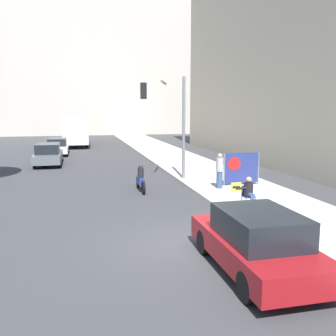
% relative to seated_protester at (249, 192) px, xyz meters
% --- Properties ---
extents(ground_plane, '(160.00, 160.00, 0.00)m').
position_rel_seated_protester_xyz_m(ground_plane, '(-3.13, -2.67, -0.79)').
color(ground_plane, '#38383A').
extents(sidewalk_curb, '(4.35, 90.00, 0.17)m').
position_rel_seated_protester_xyz_m(sidewalk_curb, '(1.17, 12.33, -0.71)').
color(sidewalk_curb, '#B7B2A8').
rests_on(sidewalk_curb, ground_plane).
extents(building_backdrop_far, '(52.00, 12.00, 31.61)m').
position_rel_seated_protester_xyz_m(building_backdrop_far, '(-5.13, 50.90, 15.02)').
color(building_backdrop_far, '#BCB2A3').
rests_on(building_backdrop_far, ground_plane).
extents(building_backdrop_right, '(10.00, 32.00, 17.14)m').
position_rel_seated_protester_xyz_m(building_backdrop_right, '(10.97, 11.36, 7.78)').
color(building_backdrop_right, tan).
rests_on(building_backdrop_right, ground_plane).
extents(seated_protester, '(0.92, 0.77, 1.18)m').
position_rel_seated_protester_xyz_m(seated_protester, '(0.00, 0.00, 0.00)').
color(seated_protester, '#474C56').
rests_on(seated_protester, sidewalk_curb).
extents(jogger_on_sidewalk, '(0.34, 0.34, 1.63)m').
position_rel_seated_protester_xyz_m(jogger_on_sidewalk, '(0.27, 3.67, 0.21)').
color(jogger_on_sidewalk, '#334775').
rests_on(jogger_on_sidewalk, sidewalk_curb).
extents(protest_banner, '(1.85, 0.06, 1.58)m').
position_rel_seated_protester_xyz_m(protest_banner, '(1.57, 4.14, 0.22)').
color(protest_banner, slate).
rests_on(protest_banner, sidewalk_curb).
extents(traffic_light_pole, '(2.28, 2.04, 5.33)m').
position_rel_seated_protester_xyz_m(traffic_light_pole, '(-1.43, 6.85, 2.94)').
color(traffic_light_pole, slate).
rests_on(traffic_light_pole, sidewalk_curb).
extents(parked_car_curbside, '(1.84, 4.23, 1.50)m').
position_rel_seated_protester_xyz_m(parked_car_curbside, '(-2.11, -4.81, -0.05)').
color(parked_car_curbside, maroon).
rests_on(parked_car_curbside, ground_plane).
extents(car_on_road_nearest, '(1.77, 4.74, 1.50)m').
position_rel_seated_protester_xyz_m(car_on_road_nearest, '(-8.15, 14.57, -0.04)').
color(car_on_road_nearest, '#565B60').
rests_on(car_on_road_nearest, ground_plane).
extents(car_on_road_midblock, '(1.73, 4.77, 1.41)m').
position_rel_seated_protester_xyz_m(car_on_road_midblock, '(-7.83, 20.75, -0.08)').
color(car_on_road_midblock, white).
rests_on(car_on_road_midblock, ground_plane).
extents(city_bus_on_road, '(2.48, 11.09, 3.21)m').
position_rel_seated_protester_xyz_m(city_bus_on_road, '(-6.35, 29.77, 1.06)').
color(city_bus_on_road, silver).
rests_on(city_bus_on_road, ground_plane).
extents(motorcycle_on_road, '(0.28, 2.15, 1.23)m').
position_rel_seated_protester_xyz_m(motorcycle_on_road, '(-3.29, 4.67, -0.26)').
color(motorcycle_on_road, navy).
rests_on(motorcycle_on_road, ground_plane).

